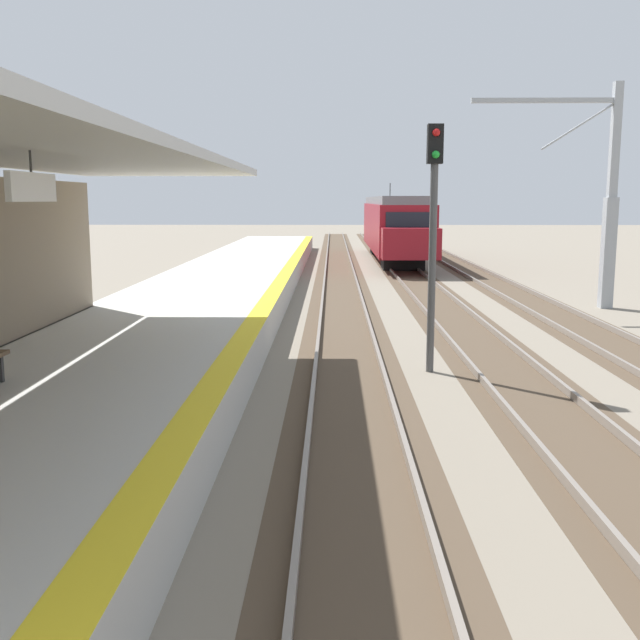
# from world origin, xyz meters

# --- Properties ---
(station_platform) EXTENTS (5.00, 80.00, 0.91)m
(station_platform) POSITION_xyz_m (-2.50, 16.00, 0.45)
(station_platform) COLOR #B7B5AD
(station_platform) RESTS_ON ground
(track_pair_nearest_platform) EXTENTS (2.34, 120.00, 0.16)m
(track_pair_nearest_platform) POSITION_xyz_m (1.90, 20.00, 0.05)
(track_pair_nearest_platform) COLOR #4C3D2D
(track_pair_nearest_platform) RESTS_ON ground
(track_pair_middle) EXTENTS (2.34, 120.00, 0.16)m
(track_pair_middle) POSITION_xyz_m (5.30, 20.00, 0.05)
(track_pair_middle) COLOR #4C3D2D
(track_pair_middle) RESTS_ON ground
(track_pair_far_side) EXTENTS (2.34, 120.00, 0.16)m
(track_pair_far_side) POSITION_xyz_m (8.70, 20.00, 0.05)
(track_pair_far_side) COLOR #4C3D2D
(track_pair_far_side) RESTS_ON ground
(approaching_train) EXTENTS (2.93, 19.60, 4.76)m
(approaching_train) POSITION_xyz_m (5.30, 43.98, 2.18)
(approaching_train) COLOR maroon
(approaching_train) RESTS_ON ground
(rail_signal_post) EXTENTS (0.32, 0.34, 5.20)m
(rail_signal_post) POSITION_xyz_m (3.65, 14.48, 3.19)
(rail_signal_post) COLOR #4C4C4C
(rail_signal_post) RESTS_ON ground
(catenary_pylon_far_side) EXTENTS (5.00, 0.40, 7.50)m
(catenary_pylon_far_side) POSITION_xyz_m (10.60, 24.14, 3.60)
(catenary_pylon_far_side) COLOR #9EA3A8
(catenary_pylon_far_side) RESTS_ON ground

